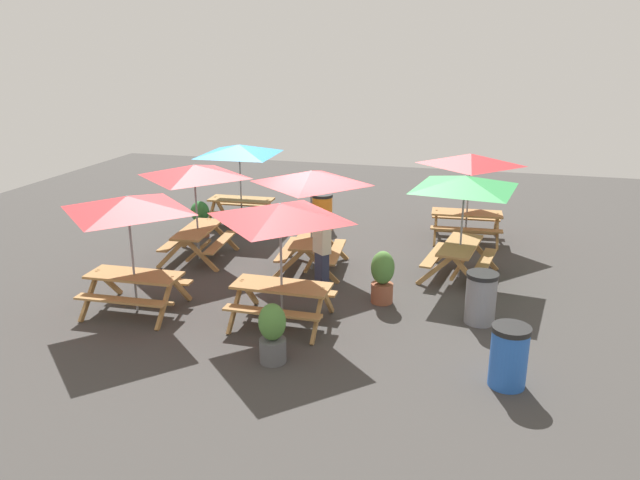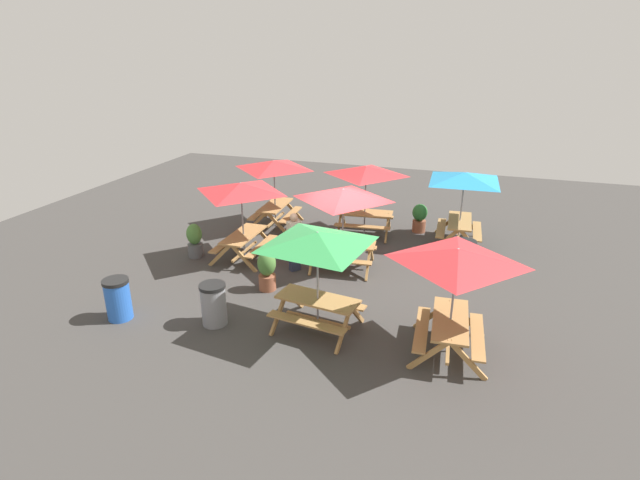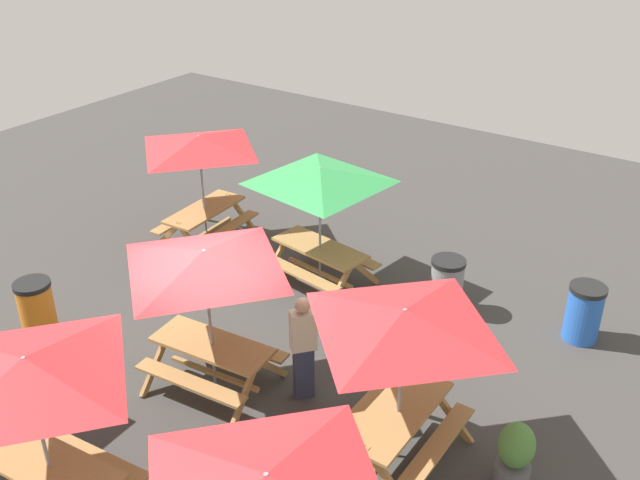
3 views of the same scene
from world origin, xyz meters
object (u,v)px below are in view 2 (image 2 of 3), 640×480
object	(u,v)px
picnic_table_6	(366,175)
potted_plant_1	(420,217)
trash_bin_gray	(214,304)
trash_bin_orange	(464,257)
potted_plant_2	(195,240)
trash_bin_blue	(118,299)
picnic_table_0	(318,246)
picnic_table_1	(241,193)
picnic_table_2	(274,170)
potted_plant_0	(267,270)
picnic_table_4	(464,182)
picnic_table_5	(457,264)
picnic_table_3	(343,200)
person_standing	(294,241)

from	to	relation	value
picnic_table_6	potted_plant_1	distance (m)	2.38
trash_bin_gray	trash_bin_orange	size ratio (longest dim) A/B	1.00
trash_bin_gray	potted_plant_2	size ratio (longest dim) A/B	0.96
trash_bin_blue	trash_bin_gray	distance (m)	2.24
picnic_table_0	picnic_table_1	world-z (taller)	same
picnic_table_2	potted_plant_1	world-z (taller)	picnic_table_2
picnic_table_1	potted_plant_0	bearing A→B (deg)	-138.53
picnic_table_1	picnic_table_4	xyz separation A→B (m)	(3.20, -5.90, 0.00)
picnic_table_4	potted_plant_1	size ratio (longest dim) A/B	2.94
picnic_table_4	trash_bin_gray	world-z (taller)	picnic_table_4
picnic_table_5	trash_bin_blue	world-z (taller)	picnic_table_5
trash_bin_blue	trash_bin_orange	distance (m)	8.85
potted_plant_0	potted_plant_1	bearing A→B (deg)	-29.78
trash_bin_blue	trash_bin_orange	size ratio (longest dim) A/B	1.00
picnic_table_0	trash_bin_blue	xyz separation A→B (m)	(-0.98, 4.48, -1.49)
picnic_table_5	picnic_table_3	bearing A→B (deg)	40.54
picnic_table_2	person_standing	bearing A→B (deg)	-151.24
picnic_table_0	picnic_table_2	distance (m)	6.89
picnic_table_6	potted_plant_0	bearing A→B (deg)	67.73
picnic_table_0	potted_plant_1	bearing A→B (deg)	-92.49
trash_bin_gray	person_standing	size ratio (longest dim) A/B	0.59
picnic_table_6	trash_bin_blue	world-z (taller)	picnic_table_6
picnic_table_1	trash_bin_orange	distance (m)	6.41
picnic_table_1	picnic_table_3	xyz separation A→B (m)	(0.27, -2.91, 0.00)
picnic_table_2	potted_plant_2	xyz separation A→B (m)	(-3.23, 1.21, -1.47)
picnic_table_1	potted_plant_1	xyz separation A→B (m)	(3.84, -4.58, -1.48)
picnic_table_2	trash_bin_orange	bearing A→B (deg)	-109.65
picnic_table_5	potted_plant_0	bearing A→B (deg)	69.66
picnic_table_3	picnic_table_5	distance (m)	4.59
picnic_table_0	picnic_table_5	xyz separation A→B (m)	(-0.01, -2.82, 0.00)
trash_bin_blue	person_standing	xyz separation A→B (m)	(3.70, -2.89, 0.39)
potted_plant_1	picnic_table_1	bearing A→B (deg)	130.03
picnic_table_5	person_standing	size ratio (longest dim) A/B	1.40
picnic_table_3	trash_bin_orange	distance (m)	3.64
picnic_table_4	picnic_table_1	bearing A→B (deg)	115.93
picnic_table_6	trash_bin_gray	distance (m)	7.05
trash_bin_gray	potted_plant_1	world-z (taller)	trash_bin_gray
picnic_table_2	trash_bin_blue	bearing A→B (deg)	169.79
potted_plant_0	potted_plant_2	bearing A→B (deg)	65.81
trash_bin_blue	trash_bin_gray	bearing A→B (deg)	-77.98
picnic_table_4	trash_bin_orange	world-z (taller)	picnic_table_4
trash_bin_gray	potted_plant_2	xyz separation A→B (m)	(3.22, 2.44, 0.02)
picnic_table_0	trash_bin_orange	size ratio (longest dim) A/B	2.86
potted_plant_1	trash_bin_gray	bearing A→B (deg)	154.14
picnic_table_1	trash_bin_blue	world-z (taller)	picnic_table_1
trash_bin_gray	person_standing	xyz separation A→B (m)	(3.24, -0.70, 0.39)
picnic_table_1	potted_plant_2	distance (m)	2.09
picnic_table_1	potted_plant_1	world-z (taller)	picnic_table_1
picnic_table_6	potted_plant_0	xyz separation A→B (m)	(-4.70, 1.43, -1.43)
picnic_table_4	trash_bin_gray	xyz separation A→B (m)	(-6.74, 4.90, -1.49)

